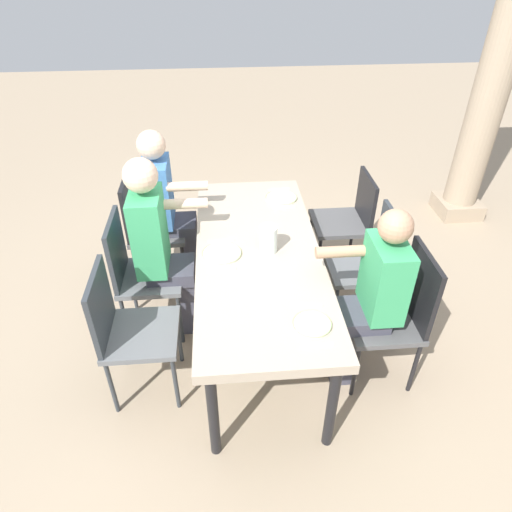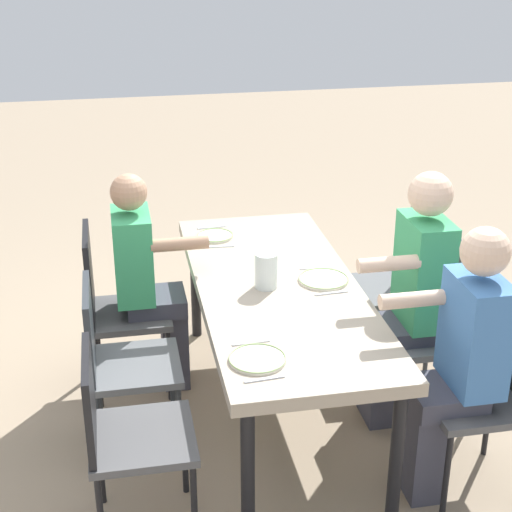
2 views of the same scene
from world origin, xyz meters
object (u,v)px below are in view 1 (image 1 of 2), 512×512
Objects in this scene: dining_table at (258,259)px; diner_woman_green at (168,205)px; stone_column_near at (498,67)px; chair_mid_north at (370,260)px; chair_west_south at (147,224)px; plate_2 at (312,324)px; diner_man_white at (370,296)px; plate_1 at (222,253)px; water_pitcher at (268,241)px; chair_west_north at (349,217)px; chair_east_south at (126,327)px; diner_guest_third at (161,245)px; plate_0 at (281,198)px; chair_mid_south at (138,269)px; chair_east_north at (397,310)px.

diner_woman_green is (-0.75, -0.64, 0.02)m from dining_table.
chair_mid_north is at bearing -44.74° from stone_column_near.
plate_2 is (1.45, 1.05, 0.22)m from chair_west_south.
dining_table is 0.76m from diner_man_white.
diner_woman_green is 5.09× the size of plate_1.
chair_mid_north is 0.84m from water_pitcher.
chair_west_south is at bearing -90.00° from chair_west_north.
diner_woman_green is 6.19× the size of plate_2.
water_pitcher is at bearing 114.42° from chair_east_south.
diner_guest_third is (0.59, -0.00, 0.03)m from diner_woman_green.
plate_1 is at bearing -146.17° from plate_2.
chair_mid_north is 0.61m from diner_man_white.
chair_west_north is at bearing 134.84° from water_pitcher.
plate_1 is at bearing -34.14° from plate_0.
diner_woman_green is at bearing 162.82° from chair_mid_south.
chair_east_north is 1.66m from chair_east_south.
chair_east_north reaches higher than chair_west_north.
chair_east_south is (1.16, -1.65, 0.02)m from chair_west_north.
plate_0 is (-1.10, -0.40, 0.09)m from diner_man_white.
chair_mid_north reaches higher than dining_table.
chair_west_north is 1.11m from water_pitcher.
chair_west_north is 1.18m from diner_man_white.
diner_guest_third is at bearing -63.64° from stone_column_near.
stone_column_near is 16.38× the size of water_pitcher.
chair_west_south is 3.64× the size of plate_1.
stone_column_near reaches higher than chair_west_south.
plate_0 is (0.06, -0.58, 0.24)m from chair_west_north.
diner_man_white reaches higher than plate_1.
chair_east_north is (0.56, 0.01, 0.02)m from chair_mid_north.
diner_man_white is (0.56, -0.18, 0.15)m from chair_mid_north.
stone_column_near is 12.22× the size of plate_0.
plate_1 is (0.17, -1.06, 0.24)m from chair_mid_north.
plate_1 is (0.76, 0.40, 0.06)m from diner_woman_green.
chair_west_north is at bearing -59.53° from stone_column_near.
dining_table is 0.94m from chair_east_north.
dining_table is 1.47× the size of diner_guest_third.
chair_east_south reaches higher than chair_mid_north.
plate_2 is at bearing 45.31° from diner_guest_third.
chair_mid_south reaches higher than dining_table.
chair_mid_north is 1.65m from chair_mid_south.
chair_east_north is (0.56, 1.66, -0.00)m from chair_mid_south.
dining_table is 0.85m from chair_mid_north.
stone_column_near is at bearing 138.54° from plate_2.
diner_woman_green is 0.96× the size of diner_guest_third.
stone_column_near reaches higher than chair_mid_north.
chair_east_north reaches higher than chair_mid_north.
diner_guest_third is (0.59, 0.18, 0.19)m from chair_west_south.
plate_2 is at bearing 12.78° from water_pitcher.
chair_mid_south reaches higher than chair_west_south.
dining_table is 0.93m from chair_east_south.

